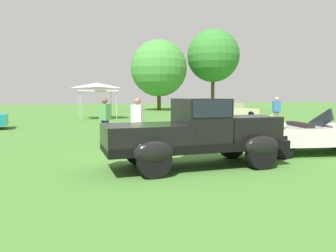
# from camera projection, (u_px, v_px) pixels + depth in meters

# --- Properties ---
(ground_plane) EXTENTS (120.00, 120.00, 0.00)m
(ground_plane) POSITION_uv_depth(u_px,v_px,m) (183.00, 165.00, 8.23)
(ground_plane) COLOR #42752D
(feature_pickup_truck) EXTENTS (4.59, 1.83, 1.70)m
(feature_pickup_truck) POSITION_uv_depth(u_px,v_px,m) (197.00, 132.00, 7.99)
(feature_pickup_truck) COLOR black
(feature_pickup_truck) RESTS_ON ground_plane
(neighbor_convertible) EXTENTS (4.58, 2.57, 1.40)m
(neighbor_convertible) POSITION_uv_depth(u_px,v_px,m) (316.00, 134.00, 9.97)
(neighbor_convertible) COLOR silver
(neighbor_convertible) RESTS_ON ground_plane
(show_car_cream) EXTENTS (4.56, 2.48, 1.22)m
(show_car_cream) POSITION_uv_depth(u_px,v_px,m) (228.00, 112.00, 22.88)
(show_car_cream) COLOR beige
(show_car_cream) RESTS_ON ground_plane
(spectator_near_truck) EXTENTS (0.41, 0.47, 1.69)m
(spectator_near_truck) POSITION_uv_depth(u_px,v_px,m) (105.00, 119.00, 11.97)
(spectator_near_truck) COLOR #283351
(spectator_near_truck) RESTS_ON ground_plane
(spectator_between_cars) EXTENTS (0.45, 0.46, 1.69)m
(spectator_between_cars) POSITION_uv_depth(u_px,v_px,m) (138.00, 121.00, 11.02)
(spectator_between_cars) COLOR #383838
(spectator_between_cars) RESTS_ON ground_plane
(spectator_by_row) EXTENTS (0.44, 0.31, 1.69)m
(spectator_by_row) POSITION_uv_depth(u_px,v_px,m) (276.00, 111.00, 18.23)
(spectator_by_row) COLOR #7F7056
(spectator_by_row) RESTS_ON ground_plane
(canopy_tent_left_field) EXTENTS (2.77, 2.77, 2.71)m
(canopy_tent_left_field) POSITION_uv_depth(u_px,v_px,m) (97.00, 87.00, 24.21)
(canopy_tent_left_field) COLOR #B7B7BC
(canopy_tent_left_field) RESTS_ON ground_plane
(treeline_mid_left) EXTENTS (6.57, 6.57, 8.19)m
(treeline_mid_left) POSITION_uv_depth(u_px,v_px,m) (159.00, 68.00, 37.68)
(treeline_mid_left) COLOR #47331E
(treeline_mid_left) RESTS_ON ground_plane
(treeline_center) EXTENTS (6.48, 6.48, 9.89)m
(treeline_center) POSITION_uv_depth(u_px,v_px,m) (213.00, 56.00, 40.07)
(treeline_center) COLOR brown
(treeline_center) RESTS_ON ground_plane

